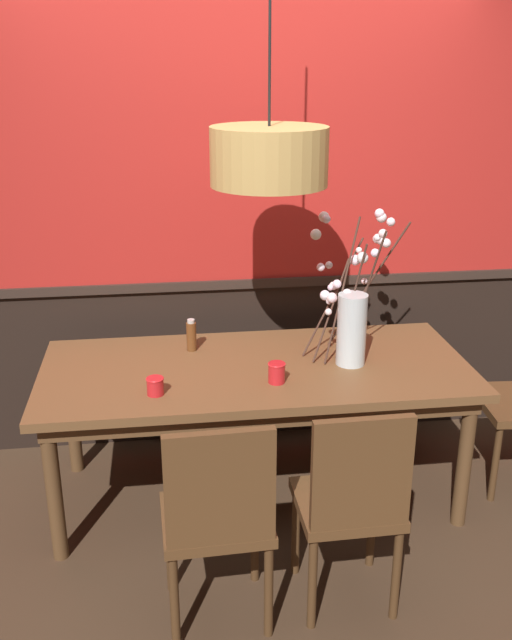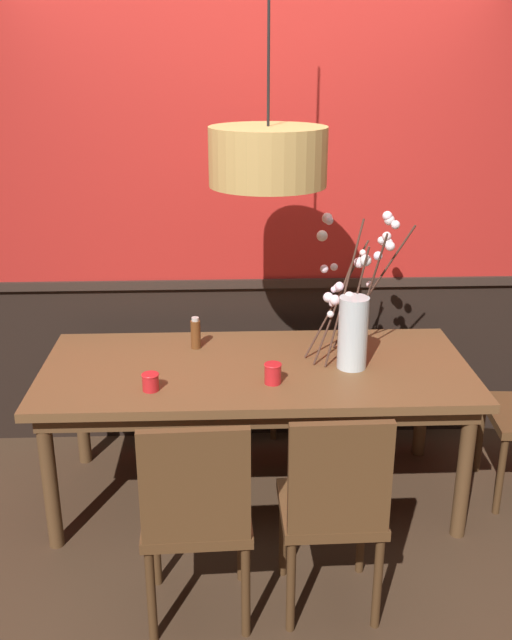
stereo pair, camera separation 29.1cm
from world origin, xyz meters
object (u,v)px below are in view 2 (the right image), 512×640
(dining_table, at_px, (256,380))
(chair_far_side_left, at_px, (207,336))
(chair_near_side_left, at_px, (196,512))
(condiment_bottle, at_px, (196,333))
(vase_with_blossoms, at_px, (354,318))
(candle_holder_nearer_edge, at_px, (273,373))
(candle_holder_nearer_center, at_px, (151,382))
(chair_near_side_right, at_px, (334,504))
(pendant_lamp, at_px, (268,157))
(chair_far_side_right, at_px, (299,342))

(dining_table, xyz_separation_m, chair_far_side_left, (-0.26, 0.87, -0.11))
(chair_near_side_left, distance_m, condiment_bottle, 1.15)
(vase_with_blossoms, bearing_deg, chair_far_side_left, 129.97)
(vase_with_blossoms, distance_m, candle_holder_nearer_edge, 0.49)
(chair_near_side_left, bearing_deg, condiment_bottle, 91.92)
(dining_table, relative_size, candle_holder_nearer_center, 25.70)
(dining_table, bearing_deg, chair_near_side_right, -72.40)
(dining_table, relative_size, chair_near_side_left, 2.23)
(candle_holder_nearer_edge, bearing_deg, vase_with_blossoms, 27.02)
(condiment_bottle, bearing_deg, dining_table, -38.29)
(chair_near_side_right, bearing_deg, pendant_lamp, 105.49)
(chair_near_side_left, distance_m, candle_holder_nearer_edge, 0.80)
(chair_near_side_left, relative_size, candle_holder_nearer_edge, 9.61)
(vase_with_blossoms, bearing_deg, dining_table, -179.47)
(chair_near_side_left, xyz_separation_m, pendant_lamp, (0.31, 0.82, 1.22))
(vase_with_blossoms, distance_m, pendant_lamp, 0.88)
(vase_with_blossoms, bearing_deg, chair_near_side_right, -103.27)
(vase_with_blossoms, xyz_separation_m, condiment_bottle, (-0.77, 0.23, -0.16))
(chair_near_side_left, distance_m, pendant_lamp, 1.50)
(chair_far_side_left, bearing_deg, candle_holder_nearer_center, -101.28)
(chair_near_side_left, xyz_separation_m, chair_far_side_left, (0.00, 1.75, 0.02))
(pendant_lamp, bearing_deg, dining_table, 131.51)
(condiment_bottle, bearing_deg, candle_holder_nearer_center, -110.79)
(condiment_bottle, xyz_separation_m, pendant_lamp, (0.35, -0.29, 0.93))
(condiment_bottle, bearing_deg, chair_near_side_right, -62.28)
(chair_near_side_left, bearing_deg, chair_near_side_right, 3.35)
(chair_near_side_right, relative_size, pendant_lamp, 0.76)
(candle_holder_nearer_center, relative_size, pendant_lamp, 0.07)
(vase_with_blossoms, distance_m, candle_holder_nearer_center, 1.01)
(candle_holder_nearer_center, relative_size, condiment_bottle, 0.48)
(dining_table, xyz_separation_m, pendant_lamp, (0.05, -0.06, 1.09))
(chair_far_side_right, xyz_separation_m, chair_near_side_right, (-0.03, -1.69, 0.01))
(chair_far_side_right, xyz_separation_m, chair_far_side_left, (-0.56, 0.03, 0.03))
(chair_far_side_left, bearing_deg, chair_near_side_right, -72.89)
(candle_holder_nearer_center, bearing_deg, condiment_bottle, 69.21)
(chair_far_side_right, relative_size, candle_holder_nearer_edge, 9.36)
(dining_table, bearing_deg, pendant_lamp, -48.49)
(candle_holder_nearer_center, relative_size, candle_holder_nearer_edge, 0.83)
(chair_near_side_right, relative_size, candle_holder_nearer_edge, 9.60)
(condiment_bottle, relative_size, pendant_lamp, 0.14)
(chair_far_side_left, xyz_separation_m, candle_holder_nearer_edge, (0.33, -1.07, 0.24))
(chair_far_side_left, bearing_deg, vase_with_blossoms, -50.03)
(chair_far_side_left, xyz_separation_m, candle_holder_nearer_center, (-0.22, -1.12, 0.23))
(vase_with_blossoms, relative_size, condiment_bottle, 4.34)
(candle_holder_nearer_center, bearing_deg, dining_table, 27.28)
(dining_table, xyz_separation_m, candle_holder_nearer_center, (-0.49, -0.25, 0.12))
(pendant_lamp, bearing_deg, condiment_bottle, 140.05)
(chair_far_side_right, height_order, pendant_lamp, pendant_lamp)
(chair_far_side_left, relative_size, candle_holder_nearer_edge, 10.11)
(chair_near_side_right, height_order, candle_holder_nearer_center, chair_near_side_right)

